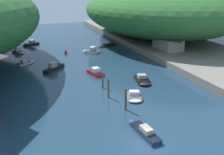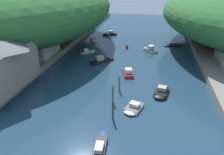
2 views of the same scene
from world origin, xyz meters
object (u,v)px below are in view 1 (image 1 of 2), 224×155
boat_navy_launch (134,97)px  boat_far_upstream (106,45)px  right_bank_cottage (168,40)px  boat_red_skiff (19,52)px  boat_moored_right (143,80)px  boat_cabin_cruiser (26,62)px  channel_buoy_near (66,52)px  boat_far_right_bank (91,51)px  boat_white_cruiser (55,67)px  boat_small_dinghy (94,72)px  boat_open_rowboat (143,130)px  boat_near_quay (30,44)px

boat_navy_launch → boat_far_upstream: (7.33, 33.68, -0.10)m
right_bank_cottage → boat_red_skiff: bearing=157.6°
boat_red_skiff → boat_far_upstream: bearing=149.2°
boat_moored_right → boat_cabin_cruiser: boat_moored_right is taller
channel_buoy_near → boat_far_right_bank: bearing=-9.6°
boat_white_cruiser → boat_small_dinghy: bearing=3.2°
boat_open_rowboat → right_bank_cottage: bearing=49.1°
right_bank_cottage → boat_near_quay: size_ratio=1.63×
boat_far_right_bank → boat_moored_right: (2.75, -22.62, -0.08)m
right_bank_cottage → boat_far_right_bank: (-16.83, 7.79, -3.10)m
boat_red_skiff → boat_cabin_cruiser: bearing=67.4°
boat_far_upstream → channel_buoy_near: (-12.06, -4.60, 0.21)m
boat_cabin_cruiser → boat_navy_launch: bearing=-4.0°
boat_white_cruiser → boat_far_right_bank: size_ratio=1.24×
boat_near_quay → boat_far_upstream: bearing=-137.7°
boat_navy_launch → boat_moored_right: size_ratio=0.86×
boat_white_cruiser → boat_cabin_cruiser: (-5.33, 6.02, -0.21)m
boat_far_upstream → channel_buoy_near: size_ratio=4.73×
channel_buoy_near → boat_near_quay: bearing=120.4°
boat_small_dinghy → boat_far_upstream: (9.69, 20.94, -0.18)m
boat_navy_launch → boat_moored_right: (4.09, 5.44, 0.08)m
boat_white_cruiser → boat_far_right_bank: 14.35m
boat_small_dinghy → boat_moored_right: (6.45, -7.31, -0.00)m
boat_cabin_cruiser → channel_buoy_near: channel_buoy_near is taller
right_bank_cottage → boat_cabin_cruiser: 32.74m
boat_far_upstream → boat_moored_right: bearing=154.6°
boat_navy_launch → boat_white_cruiser: boat_white_cruiser is taller
boat_small_dinghy → boat_far_right_bank: boat_far_right_bank is taller
right_bank_cottage → boat_navy_launch: 27.41m
boat_navy_launch → boat_white_cruiser: size_ratio=0.73×
boat_far_right_bank → channel_buoy_near: bearing=127.9°
boat_near_quay → channel_buoy_near: bearing=-174.6°
boat_far_upstream → boat_small_dinghy: bearing=136.3°
boat_small_dinghy → channel_buoy_near: 16.51m
boat_white_cruiser → boat_cabin_cruiser: size_ratio=1.38×
boat_white_cruiser → boat_far_right_bank: (10.20, 10.08, -0.02)m
right_bank_cottage → boat_open_rowboat: (-21.10, -28.72, -3.25)m
boat_near_quay → boat_white_cruiser: 24.14m
boat_cabin_cruiser → channel_buoy_near: size_ratio=3.51×
boat_cabin_cruiser → boat_near_quay: bearing=139.1°
boat_cabin_cruiser → boat_far_upstream: (21.53, 9.69, -0.06)m
boat_open_rowboat → boat_cabin_cruiser: boat_open_rowboat is taller
right_bank_cottage → boat_cabin_cruiser: bearing=173.4°
boat_navy_launch → boat_red_skiff: (-15.46, 34.10, 0.04)m
boat_near_quay → channel_buoy_near: size_ratio=4.28×
boat_white_cruiser → boat_open_rowboat: boat_white_cruiser is taller
boat_navy_launch → channel_buoy_near: (-4.74, 29.09, 0.12)m
boat_far_upstream → boat_cabin_cruiser: bearing=95.4°
boat_far_right_bank → boat_moored_right: 22.79m
boat_small_dinghy → boat_cabin_cruiser: size_ratio=1.25×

